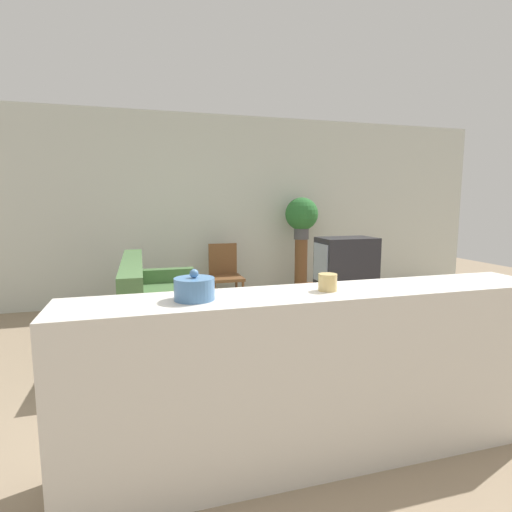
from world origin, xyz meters
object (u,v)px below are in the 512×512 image
object	(u,v)px
couch	(161,314)
potted_plant	(302,215)
television	(346,262)
decorative_bowl	(194,289)
wooden_chair	(225,273)

from	to	relation	value
couch	potted_plant	bearing A→B (deg)	33.35
television	decorative_bowl	size ratio (longest dim) A/B	3.26
couch	potted_plant	size ratio (longest dim) A/B	3.12
television	wooden_chair	size ratio (longest dim) A/B	0.74
potted_plant	wooden_chair	bearing A→B (deg)	-170.71
television	couch	bearing A→B (deg)	-179.99
couch	wooden_chair	distance (m)	1.53
couch	wooden_chair	size ratio (longest dim) A/B	2.18
couch	decorative_bowl	distance (m)	2.27
potted_plant	decorative_bowl	bearing A→B (deg)	-120.01
television	decorative_bowl	distance (m)	2.97
couch	potted_plant	world-z (taller)	potted_plant
decorative_bowl	potted_plant	bearing A→B (deg)	59.99
potted_plant	decorative_bowl	size ratio (longest dim) A/B	3.07
couch	television	xyz separation A→B (m)	(2.11, 0.00, 0.46)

